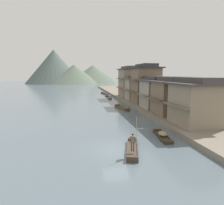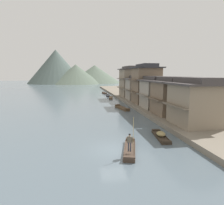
{
  "view_description": "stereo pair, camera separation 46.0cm",
  "coord_description": "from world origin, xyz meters",
  "px_view_note": "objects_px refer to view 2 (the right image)",
  "views": [
    {
      "loc": [
        -3.52,
        -16.91,
        7.19
      ],
      "look_at": [
        3.23,
        19.62,
        1.56
      ],
      "focal_mm": 30.47,
      "sensor_mm": 36.0,
      "label": 1
    },
    {
      "loc": [
        -3.07,
        -17.0,
        7.19
      ],
      "look_at": [
        3.23,
        19.62,
        1.56
      ],
      "focal_mm": 30.47,
      "sensor_mm": 36.0,
      "label": 2
    }
  ],
  "objects_px": {
    "house_waterfront_tall": "(154,92)",
    "house_waterfront_end": "(130,82)",
    "boat_moored_second": "(108,96)",
    "boat_foreground_poled": "(130,150)",
    "house_waterfront_second": "(172,96)",
    "boatman_person": "(130,140)",
    "boat_moored_nearest": "(122,108)",
    "house_waterfront_far": "(138,88)",
    "boat_moored_third": "(161,136)",
    "boat_midriver_drifting": "(111,98)",
    "house_waterfront_nearest": "(195,102)",
    "boat_moored_far": "(104,93)",
    "house_waterfront_narrow": "(146,84)"
  },
  "relations": [
    {
      "from": "boat_foreground_poled",
      "to": "boat_moored_third",
      "type": "xyz_separation_m",
      "value": [
        4.45,
        3.06,
        0.09
      ]
    },
    {
      "from": "boat_moored_nearest",
      "to": "boat_midriver_drifting",
      "type": "xyz_separation_m",
      "value": [
        0.49,
        17.06,
        -0.06
      ]
    },
    {
      "from": "house_waterfront_nearest",
      "to": "house_waterfront_far",
      "type": "bearing_deg",
      "value": 89.35
    },
    {
      "from": "boat_moored_second",
      "to": "house_waterfront_end",
      "type": "bearing_deg",
      "value": -48.08
    },
    {
      "from": "house_waterfront_second",
      "to": "house_waterfront_end",
      "type": "relative_size",
      "value": 0.77
    },
    {
      "from": "house_waterfront_tall",
      "to": "house_waterfront_narrow",
      "type": "distance_m",
      "value": 6.29
    },
    {
      "from": "boat_foreground_poled",
      "to": "boat_moored_third",
      "type": "relative_size",
      "value": 1.08
    },
    {
      "from": "boat_foreground_poled",
      "to": "boat_moored_nearest",
      "type": "distance_m",
      "value": 21.64
    },
    {
      "from": "boat_moored_third",
      "to": "house_waterfront_end",
      "type": "relative_size",
      "value": 0.52
    },
    {
      "from": "boat_midriver_drifting",
      "to": "house_waterfront_second",
      "type": "relative_size",
      "value": 0.78
    },
    {
      "from": "house_waterfront_end",
      "to": "boat_moored_second",
      "type": "bearing_deg",
      "value": 131.92
    },
    {
      "from": "house_waterfront_nearest",
      "to": "boatman_person",
      "type": "bearing_deg",
      "value": -147.25
    },
    {
      "from": "boat_midriver_drifting",
      "to": "house_waterfront_far",
      "type": "height_order",
      "value": "house_waterfront_far"
    },
    {
      "from": "boat_moored_nearest",
      "to": "house_waterfront_tall",
      "type": "relative_size",
      "value": 0.91
    },
    {
      "from": "boatman_person",
      "to": "house_waterfront_second",
      "type": "bearing_deg",
      "value": 51.48
    },
    {
      "from": "boat_foreground_poled",
      "to": "boatman_person",
      "type": "xyz_separation_m",
      "value": [
        -0.31,
        -1.14,
        1.35
      ]
    },
    {
      "from": "boat_moored_nearest",
      "to": "boat_moored_second",
      "type": "height_order",
      "value": "boat_moored_nearest"
    },
    {
      "from": "house_waterfront_tall",
      "to": "house_waterfront_far",
      "type": "distance_m",
      "value": 12.5
    },
    {
      "from": "boat_foreground_poled",
      "to": "house_waterfront_narrow",
      "type": "distance_m",
      "value": 26.9
    },
    {
      "from": "boat_moored_far",
      "to": "house_waterfront_end",
      "type": "xyz_separation_m",
      "value": [
        5.55,
        -14.6,
        4.73
      ]
    },
    {
      "from": "boat_moored_nearest",
      "to": "boatman_person",
      "type": "bearing_deg",
      "value": -101.09
    },
    {
      "from": "boat_moored_nearest",
      "to": "boat_foreground_poled",
      "type": "bearing_deg",
      "value": -100.85
    },
    {
      "from": "boat_foreground_poled",
      "to": "house_waterfront_end",
      "type": "height_order",
      "value": "house_waterfront_end"
    },
    {
      "from": "boat_moored_third",
      "to": "house_waterfront_narrow",
      "type": "xyz_separation_m",
      "value": [
        5.82,
        21.34,
        4.65
      ]
    },
    {
      "from": "house_waterfront_second",
      "to": "house_waterfront_nearest",
      "type": "bearing_deg",
      "value": -91.39
    },
    {
      "from": "boat_moored_nearest",
      "to": "house_waterfront_second",
      "type": "height_order",
      "value": "house_waterfront_second"
    },
    {
      "from": "boat_foreground_poled",
      "to": "boat_midriver_drifting",
      "type": "height_order",
      "value": "boat_foreground_poled"
    },
    {
      "from": "boat_moored_third",
      "to": "house_waterfront_far",
      "type": "bearing_deg",
      "value": 77.72
    },
    {
      "from": "boat_moored_second",
      "to": "house_waterfront_end",
      "type": "relative_size",
      "value": 0.52
    },
    {
      "from": "boat_moored_nearest",
      "to": "boat_moored_third",
      "type": "height_order",
      "value": "boat_moored_third"
    },
    {
      "from": "boat_moored_second",
      "to": "boat_moored_far",
      "type": "xyz_separation_m",
      "value": [
        -0.11,
        8.54,
        0.02
      ]
    },
    {
      "from": "house_waterfront_tall",
      "to": "house_waterfront_narrow",
      "type": "xyz_separation_m",
      "value": [
        0.56,
        6.13,
        1.3
      ]
    },
    {
      "from": "boat_moored_second",
      "to": "house_waterfront_tall",
      "type": "bearing_deg",
      "value": -78.52
    },
    {
      "from": "boat_moored_third",
      "to": "house_waterfront_far",
      "type": "height_order",
      "value": "house_waterfront_far"
    },
    {
      "from": "house_waterfront_narrow",
      "to": "house_waterfront_tall",
      "type": "bearing_deg",
      "value": -95.2
    },
    {
      "from": "boat_moored_nearest",
      "to": "house_waterfront_far",
      "type": "relative_size",
      "value": 0.81
    },
    {
      "from": "boat_moored_far",
      "to": "house_waterfront_nearest",
      "type": "height_order",
      "value": "house_waterfront_nearest"
    },
    {
      "from": "house_waterfront_tall",
      "to": "house_waterfront_end",
      "type": "height_order",
      "value": "house_waterfront_end"
    },
    {
      "from": "boat_moored_nearest",
      "to": "house_waterfront_nearest",
      "type": "height_order",
      "value": "house_waterfront_nearest"
    },
    {
      "from": "house_waterfront_tall",
      "to": "house_waterfront_end",
      "type": "bearing_deg",
      "value": 89.16
    },
    {
      "from": "boat_moored_second",
      "to": "boat_moored_third",
      "type": "xyz_separation_m",
      "value": [
        -0.12,
        -40.57,
        0.1
      ]
    },
    {
      "from": "boat_moored_second",
      "to": "house_waterfront_second",
      "type": "relative_size",
      "value": 0.67
    },
    {
      "from": "boat_moored_nearest",
      "to": "house_waterfront_tall",
      "type": "height_order",
      "value": "house_waterfront_tall"
    },
    {
      "from": "boatman_person",
      "to": "house_waterfront_tall",
      "type": "xyz_separation_m",
      "value": [
        10.03,
        19.41,
        2.11
      ]
    },
    {
      "from": "boatman_person",
      "to": "boat_midriver_drifting",
      "type": "height_order",
      "value": "boatman_person"
    },
    {
      "from": "boat_midriver_drifting",
      "to": "house_waterfront_tall",
      "type": "xyz_separation_m",
      "value": [
        5.16,
        -20.04,
        3.49
      ]
    },
    {
      "from": "boat_foreground_poled",
      "to": "house_waterfront_second",
      "type": "distance_m",
      "value": 16.42
    },
    {
      "from": "house_waterfront_nearest",
      "to": "house_waterfront_second",
      "type": "xyz_separation_m",
      "value": [
        0.16,
        6.65,
        0.0
      ]
    },
    {
      "from": "boat_moored_second",
      "to": "house_waterfront_tall",
      "type": "height_order",
      "value": "house_waterfront_tall"
    },
    {
      "from": "house_waterfront_end",
      "to": "boat_moored_third",
      "type": "bearing_deg",
      "value": -99.13
    }
  ]
}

